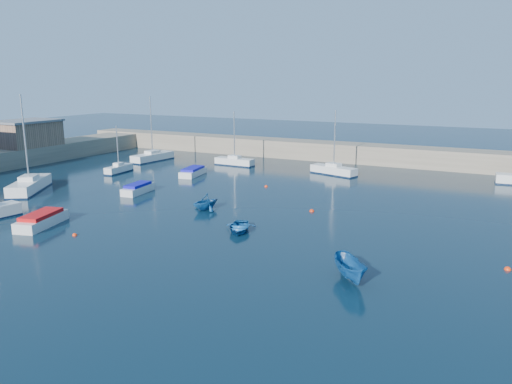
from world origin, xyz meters
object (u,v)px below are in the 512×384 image
at_px(sailboat_3, 119,169).
at_px(dinghy_center, 239,227).
at_px(sailboat_6, 334,170).
at_px(motorboat_0, 42,220).
at_px(brick_shed_a, 27,134).
at_px(dinghy_left, 205,202).
at_px(motorboat_1, 138,189).
at_px(sailboat_4, 153,157).
at_px(sailboat_5, 235,161).
at_px(motorboat_2, 193,172).
at_px(sailboat_2, 30,185).
at_px(dinghy_right, 351,269).

bearing_deg(sailboat_3, dinghy_center, -34.59).
xyz_separation_m(sailboat_6, dinghy_center, (1.00, -26.45, -0.23)).
bearing_deg(motorboat_0, brick_shed_a, 127.09).
relative_size(sailboat_6, motorboat_0, 1.50).
bearing_deg(dinghy_left, motorboat_1, -176.46).
relative_size(sailboat_4, sailboat_6, 1.17).
bearing_deg(motorboat_1, sailboat_6, 45.26).
xyz_separation_m(brick_shed_a, sailboat_5, (27.37, 11.41, -3.54)).
bearing_deg(dinghy_center, brick_shed_a, 139.61).
bearing_deg(sailboat_5, dinghy_center, -148.18).
height_order(motorboat_1, motorboat_2, motorboat_1).
relative_size(motorboat_0, motorboat_1, 1.21).
bearing_deg(sailboat_2, motorboat_2, 24.08).
bearing_deg(sailboat_4, sailboat_5, 14.01).
height_order(motorboat_0, motorboat_1, motorboat_0).
bearing_deg(dinghy_left, sailboat_5, 130.84).
xyz_separation_m(sailboat_4, sailboat_6, (27.09, 1.68, -0.03)).
bearing_deg(dinghy_right, sailboat_2, 131.50).
distance_m(motorboat_1, dinghy_center, 17.57).
distance_m(sailboat_2, dinghy_center, 27.10).
height_order(motorboat_0, dinghy_center, motorboat_0).
height_order(sailboat_3, motorboat_1, sailboat_3).
bearing_deg(sailboat_2, sailboat_6, 10.97).
bearing_deg(sailboat_5, sailboat_3, 139.86).
height_order(sailboat_4, dinghy_center, sailboat_4).
bearing_deg(motorboat_0, sailboat_5, 75.23).
distance_m(brick_shed_a, motorboat_1, 28.23).
distance_m(sailboat_6, dinghy_right, 34.09).
height_order(brick_shed_a, sailboat_5, sailboat_5).
bearing_deg(brick_shed_a, dinghy_center, -19.75).
relative_size(sailboat_3, motorboat_2, 1.17).
bearing_deg(dinghy_right, dinghy_center, 115.98).
bearing_deg(motorboat_1, motorboat_0, -92.74).
distance_m(dinghy_left, dinghy_right, 19.50).
xyz_separation_m(sailboat_3, dinghy_left, (19.90, -10.60, 0.23)).
distance_m(sailboat_2, motorboat_1, 11.83).
distance_m(dinghy_center, dinghy_right, 12.02).
bearing_deg(motorboat_1, motorboat_2, 85.23).
height_order(sailboat_3, sailboat_6, sailboat_6).
bearing_deg(dinghy_right, sailboat_6, 73.66).
relative_size(sailboat_2, dinghy_left, 3.55).
bearing_deg(sailboat_4, sailboat_3, -72.35).
distance_m(sailboat_2, dinghy_right, 38.48).
relative_size(sailboat_5, sailboat_6, 0.93).
height_order(sailboat_5, motorboat_2, sailboat_5).
xyz_separation_m(motorboat_0, motorboat_1, (-0.93, 13.06, -0.04)).
height_order(sailboat_4, dinghy_right, sailboat_4).
xyz_separation_m(motorboat_1, motorboat_2, (-0.39, 10.87, -0.02)).
xyz_separation_m(sailboat_3, motorboat_1, (9.85, -8.04, -0.03)).
relative_size(sailboat_3, sailboat_4, 0.64).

